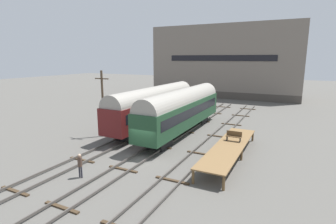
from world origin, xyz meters
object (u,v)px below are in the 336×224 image
(person_worker, at_px, (80,163))
(train_car_green, at_px, (183,108))
(utility_pole, at_px, (103,103))
(bench, at_px, (234,136))
(train_car_maroon, at_px, (155,104))

(person_worker, bearing_deg, train_car_green, 82.08)
(person_worker, relative_size, utility_pole, 0.25)
(bench, distance_m, utility_pole, 14.35)
(train_car_green, distance_m, train_car_maroon, 4.40)
(train_car_maroon, relative_size, bench, 12.76)
(utility_pole, bearing_deg, train_car_green, 35.30)
(train_car_green, relative_size, person_worker, 9.59)
(train_car_maroon, height_order, utility_pole, utility_pole)
(person_worker, xyz_separation_m, utility_pole, (-5.32, 8.99, 2.71))
(bench, bearing_deg, utility_pole, -175.12)
(train_car_green, bearing_deg, person_worker, -97.92)
(bench, bearing_deg, train_car_green, 150.03)
(train_car_green, relative_size, utility_pole, 2.40)
(train_car_green, height_order, bench, train_car_green)
(train_car_green, height_order, person_worker, train_car_green)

